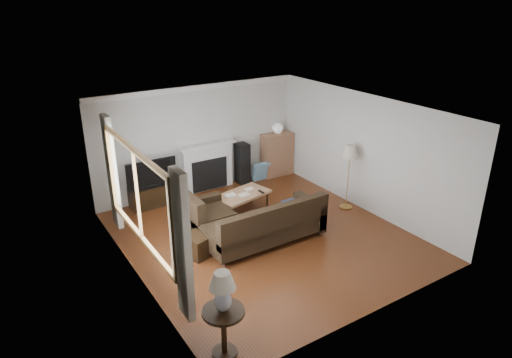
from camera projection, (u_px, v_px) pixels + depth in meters
room at (265, 177)px, 8.36m from camera, size 5.10×5.60×2.54m
window at (137, 195)px, 6.87m from camera, size 0.12×2.74×1.54m
curtain_near at (183, 247)px, 5.77m from camera, size 0.10×0.35×2.10m
curtain_far at (112, 173)px, 8.13m from camera, size 0.10×0.35×2.10m
fireplace at (208, 167)px, 10.75m from camera, size 1.40×0.26×1.15m
tv_stand at (152, 196)px, 10.04m from camera, size 0.94×0.42×0.47m
television at (150, 172)px, 9.83m from camera, size 1.10×0.14×0.63m
speaker_left at (162, 185)px, 10.15m from camera, size 0.26×0.30×0.82m
speaker_right at (242, 163)px, 11.16m from camera, size 0.29×0.34×1.01m
bookshelf at (277, 154)px, 11.63m from camera, size 0.80×0.38×1.10m
globe_lamp at (277, 128)px, 11.37m from camera, size 0.27×0.27×0.27m
sectional_sofa at (265, 222)px, 8.51m from camera, size 2.51×1.84×0.81m
coffee_table at (242, 203)px, 9.69m from camera, size 1.28×0.87×0.46m
footstool at (199, 245)px, 8.16m from camera, size 0.58×0.58×0.39m
floor_lamp at (348, 177)px, 9.75m from camera, size 0.42×0.42×1.44m
side_table at (224, 332)px, 5.85m from camera, size 0.55×0.55×0.69m
table_lamp at (223, 292)px, 5.62m from camera, size 0.34×0.34×0.55m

